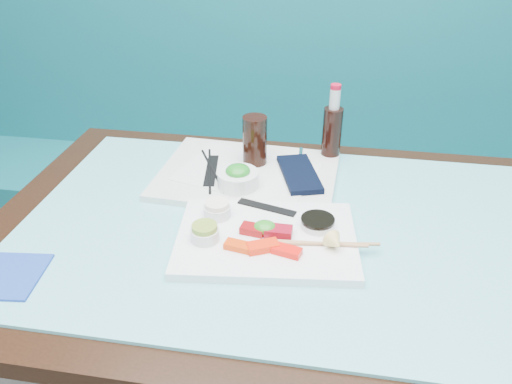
% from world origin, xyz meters
% --- Properties ---
extents(booth_bench, '(3.00, 0.56, 1.17)m').
position_xyz_m(booth_bench, '(0.00, 2.29, 0.37)').
color(booth_bench, '#106269').
rests_on(booth_bench, ground).
extents(dining_table, '(1.40, 0.90, 0.75)m').
position_xyz_m(dining_table, '(0.00, 1.45, 0.67)').
color(dining_table, black).
rests_on(dining_table, ground).
extents(glass_top, '(1.22, 0.76, 0.01)m').
position_xyz_m(glass_top, '(0.00, 1.45, 0.75)').
color(glass_top, '#67C4CE').
rests_on(glass_top, dining_table).
extents(sashimi_plate, '(0.41, 0.31, 0.02)m').
position_xyz_m(sashimi_plate, '(-0.05, 1.38, 0.77)').
color(sashimi_plate, white).
rests_on(sashimi_plate, glass_top).
extents(salmon_left, '(0.06, 0.04, 0.01)m').
position_xyz_m(salmon_left, '(-0.10, 1.32, 0.78)').
color(salmon_left, '#E93C09').
rests_on(salmon_left, sashimi_plate).
extents(salmon_mid, '(0.07, 0.06, 0.02)m').
position_xyz_m(salmon_mid, '(-0.05, 1.33, 0.79)').
color(salmon_mid, '#FF290A').
rests_on(salmon_mid, sashimi_plate).
extents(salmon_right, '(0.06, 0.04, 0.01)m').
position_xyz_m(salmon_right, '(0.00, 1.32, 0.78)').
color(salmon_right, '#FA120A').
rests_on(salmon_right, sashimi_plate).
extents(tuna_left, '(0.06, 0.04, 0.02)m').
position_xyz_m(tuna_left, '(-0.08, 1.38, 0.79)').
color(tuna_left, maroon).
rests_on(tuna_left, sashimi_plate).
extents(tuna_right, '(0.06, 0.04, 0.02)m').
position_xyz_m(tuna_right, '(-0.02, 1.38, 0.79)').
color(tuna_right, maroon).
rests_on(tuna_right, sashimi_plate).
extents(seaweed_garnish, '(0.06, 0.06, 0.03)m').
position_xyz_m(seaweed_garnish, '(-0.05, 1.39, 0.79)').
color(seaweed_garnish, '#298D20').
rests_on(seaweed_garnish, sashimi_plate).
extents(ramekin_wasabi, '(0.07, 0.07, 0.03)m').
position_xyz_m(ramekin_wasabi, '(-0.17, 1.34, 0.79)').
color(ramekin_wasabi, silver).
rests_on(ramekin_wasabi, sashimi_plate).
extents(wasabi_fill, '(0.07, 0.07, 0.01)m').
position_xyz_m(wasabi_fill, '(-0.17, 1.34, 0.81)').
color(wasabi_fill, olive).
rests_on(wasabi_fill, ramekin_wasabi).
extents(ramekin_ginger, '(0.07, 0.07, 0.03)m').
position_xyz_m(ramekin_ginger, '(-0.17, 1.43, 0.79)').
color(ramekin_ginger, silver).
rests_on(ramekin_ginger, sashimi_plate).
extents(ginger_fill, '(0.07, 0.07, 0.01)m').
position_xyz_m(ginger_fill, '(-0.17, 1.43, 0.81)').
color(ginger_fill, white).
rests_on(ginger_fill, ramekin_ginger).
extents(soy_dish, '(0.09, 0.09, 0.01)m').
position_xyz_m(soy_dish, '(0.06, 1.43, 0.78)').
color(soy_dish, silver).
rests_on(soy_dish, sashimi_plate).
extents(soy_fill, '(0.10, 0.10, 0.01)m').
position_xyz_m(soy_fill, '(0.06, 1.43, 0.80)').
color(soy_fill, black).
rests_on(soy_fill, soy_dish).
extents(lemon_wedge, '(0.05, 0.05, 0.04)m').
position_xyz_m(lemon_wedge, '(0.10, 1.35, 0.80)').
color(lemon_wedge, '#F3CF73').
rests_on(lemon_wedge, sashimi_plate).
extents(chopstick_sleeve, '(0.14, 0.06, 0.00)m').
position_xyz_m(chopstick_sleeve, '(-0.06, 1.48, 0.78)').
color(chopstick_sleeve, black).
rests_on(chopstick_sleeve, sashimi_plate).
extents(wooden_chopstick_a, '(0.21, 0.02, 0.01)m').
position_xyz_m(wooden_chopstick_a, '(0.06, 1.36, 0.78)').
color(wooden_chopstick_a, tan).
rests_on(wooden_chopstick_a, sashimi_plate).
extents(wooden_chopstick_b, '(0.23, 0.04, 0.01)m').
position_xyz_m(wooden_chopstick_b, '(0.07, 1.36, 0.78)').
color(wooden_chopstick_b, '#AD7E51').
rests_on(wooden_chopstick_b, sashimi_plate).
extents(serving_tray, '(0.47, 0.36, 0.02)m').
position_xyz_m(serving_tray, '(-0.14, 1.65, 0.77)').
color(serving_tray, silver).
rests_on(serving_tray, glass_top).
extents(paper_placemat, '(0.39, 0.32, 0.00)m').
position_xyz_m(paper_placemat, '(-0.14, 1.65, 0.78)').
color(paper_placemat, silver).
rests_on(paper_placemat, serving_tray).
extents(seaweed_bowl, '(0.13, 0.13, 0.04)m').
position_xyz_m(seaweed_bowl, '(-0.15, 1.57, 0.80)').
color(seaweed_bowl, white).
rests_on(seaweed_bowl, serving_tray).
extents(seaweed_salad, '(0.07, 0.07, 0.03)m').
position_xyz_m(seaweed_salad, '(-0.15, 1.57, 0.82)').
color(seaweed_salad, '#1F8720').
rests_on(seaweed_salad, seaweed_bowl).
extents(cola_glass, '(0.08, 0.08, 0.13)m').
position_xyz_m(cola_glass, '(-0.13, 1.70, 0.84)').
color(cola_glass, black).
rests_on(cola_glass, serving_tray).
extents(navy_pouch, '(0.14, 0.21, 0.01)m').
position_xyz_m(navy_pouch, '(-0.00, 1.65, 0.78)').
color(navy_pouch, black).
rests_on(navy_pouch, serving_tray).
extents(fork, '(0.01, 0.09, 0.01)m').
position_xyz_m(fork, '(-0.01, 1.75, 0.78)').
color(fork, silver).
rests_on(fork, serving_tray).
extents(black_chopstick_a, '(0.06, 0.23, 0.01)m').
position_xyz_m(black_chopstick_a, '(-0.24, 1.64, 0.78)').
color(black_chopstick_a, black).
rests_on(black_chopstick_a, serving_tray).
extents(black_chopstick_b, '(0.12, 0.22, 0.01)m').
position_xyz_m(black_chopstick_b, '(-0.23, 1.64, 0.78)').
color(black_chopstick_b, black).
rests_on(black_chopstick_b, serving_tray).
extents(tray_sleeve, '(0.05, 0.17, 0.00)m').
position_xyz_m(tray_sleeve, '(-0.23, 1.64, 0.78)').
color(tray_sleeve, black).
rests_on(tray_sleeve, serving_tray).
extents(cola_bottle_body, '(0.07, 0.07, 0.15)m').
position_xyz_m(cola_bottle_body, '(0.07, 1.79, 0.83)').
color(cola_bottle_body, black).
rests_on(cola_bottle_body, glass_top).
extents(cola_bottle_neck, '(0.04, 0.04, 0.05)m').
position_xyz_m(cola_bottle_neck, '(0.07, 1.79, 0.94)').
color(cola_bottle_neck, silver).
rests_on(cola_bottle_neck, cola_bottle_body).
extents(cola_bottle_cap, '(0.04, 0.04, 0.01)m').
position_xyz_m(cola_bottle_cap, '(0.07, 1.79, 0.97)').
color(cola_bottle_cap, red).
rests_on(cola_bottle_cap, cola_bottle_neck).
extents(blue_napkin, '(0.15, 0.15, 0.01)m').
position_xyz_m(blue_napkin, '(-0.53, 1.19, 0.76)').
color(blue_napkin, '#1B3B98').
rests_on(blue_napkin, glass_top).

